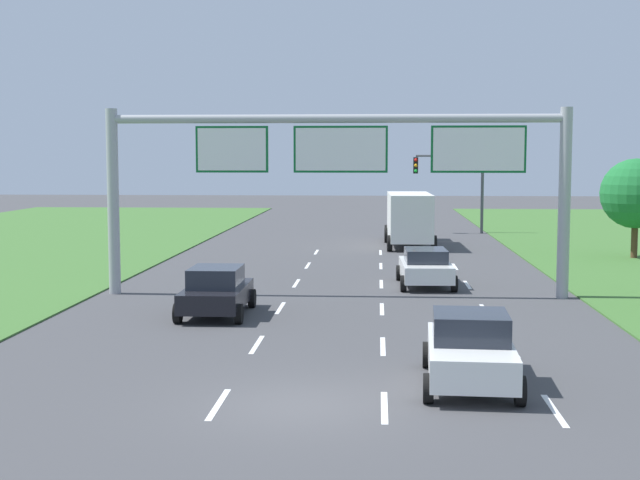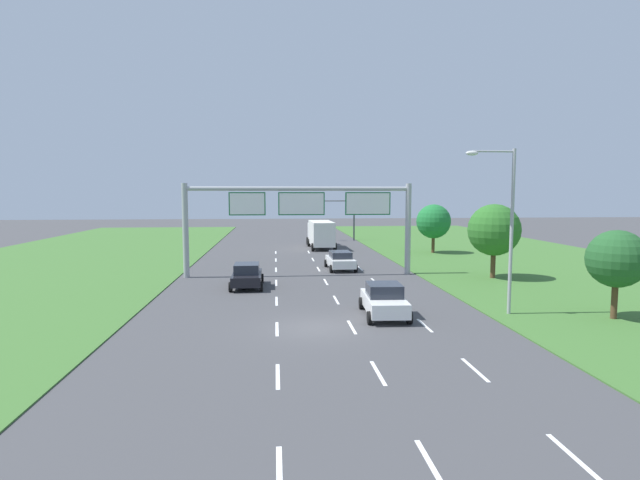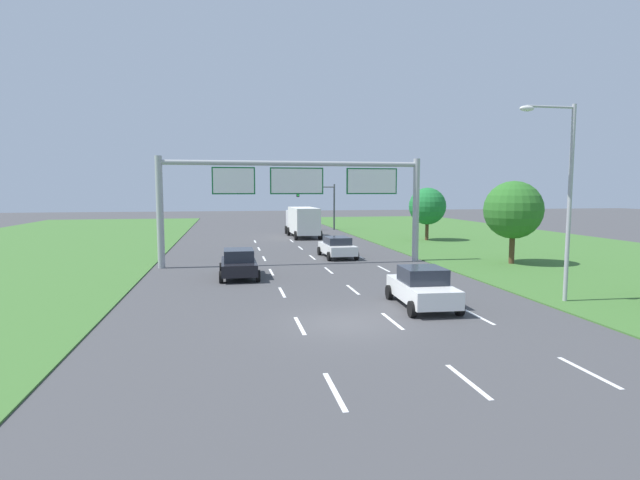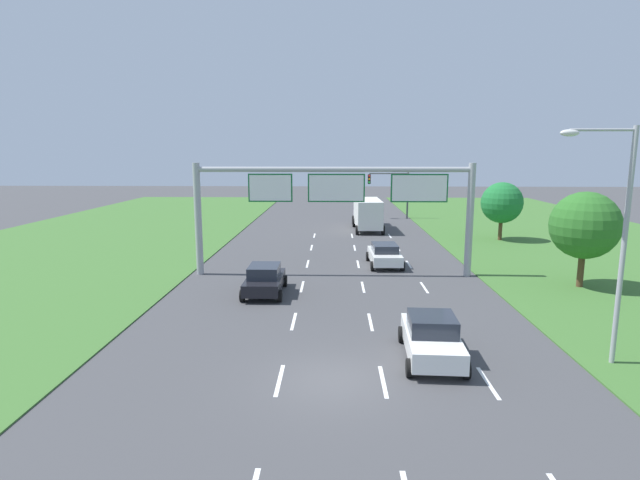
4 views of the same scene
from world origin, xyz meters
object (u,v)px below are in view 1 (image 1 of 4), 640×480
object	(u,v)px
car_near_red	(426,267)
car_lead_silver	(470,349)
car_mid_lane	(216,291)
traffic_light_mast	(454,176)
box_truck	(408,217)
sign_gantry	(343,163)
roadside_tree_far	(636,194)

from	to	relation	value
car_near_red	car_lead_silver	world-z (taller)	car_lead_silver
car_near_red	car_mid_lane	distance (m)	10.14
traffic_light_mast	box_truck	bearing A→B (deg)	-111.26
sign_gantry	traffic_light_mast	bearing A→B (deg)	76.99
traffic_light_mast	roadside_tree_far	xyz separation A→B (m)	(7.94, -14.75, -0.54)
box_truck	roadside_tree_far	world-z (taller)	roadside_tree_far
box_truck	sign_gantry	world-z (taller)	sign_gantry
car_lead_silver	box_truck	distance (m)	32.11
car_lead_silver	car_mid_lane	bearing A→B (deg)	133.66
car_lead_silver	car_mid_lane	distance (m)	11.29
car_near_red	box_truck	world-z (taller)	box_truck
car_mid_lane	roadside_tree_far	xyz separation A→B (m)	(18.33, 17.33, 2.52)
box_truck	traffic_light_mast	size ratio (longest dim) A/B	1.53
car_mid_lane	sign_gantry	distance (m)	7.20
sign_gantry	traffic_light_mast	world-z (taller)	sign_gantry
car_mid_lane	roadside_tree_far	bearing A→B (deg)	43.02
box_truck	car_near_red	bearing A→B (deg)	-90.75
box_truck	car_lead_silver	bearing A→B (deg)	-90.65
car_lead_silver	sign_gantry	bearing A→B (deg)	107.58
car_mid_lane	roadside_tree_far	world-z (taller)	roadside_tree_far
car_mid_lane	box_truck	distance (m)	24.63
sign_gantry	roadside_tree_far	size ratio (longest dim) A/B	3.37
car_lead_silver	car_mid_lane	xyz separation A→B (m)	(-7.41, 8.52, -0.02)
car_near_red	traffic_light_mast	bearing A→B (deg)	80.99
traffic_light_mast	car_mid_lane	bearing A→B (deg)	-107.95
car_lead_silver	box_truck	xyz separation A→B (m)	(-0.32, 32.10, 0.86)
box_truck	traffic_light_mast	world-z (taller)	traffic_light_mast
car_lead_silver	box_truck	size ratio (longest dim) A/B	0.51
sign_gantry	car_near_red	bearing A→B (deg)	40.73
car_lead_silver	sign_gantry	xyz separation A→B (m)	(-3.43, 12.86, 4.13)
car_mid_lane	box_truck	size ratio (longest dim) A/B	0.49
car_lead_silver	traffic_light_mast	world-z (taller)	traffic_light_mast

